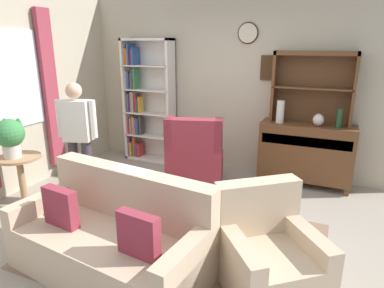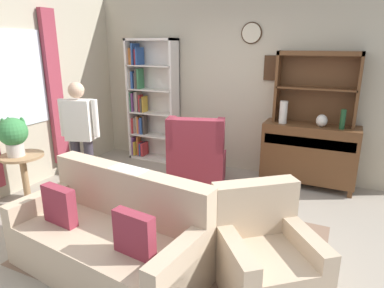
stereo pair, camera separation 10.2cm
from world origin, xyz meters
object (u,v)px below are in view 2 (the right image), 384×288
(armchair_floral, at_px, (265,259))
(sideboard_hutch, at_px, (317,78))
(sideboard, at_px, (309,152))
(plant_stand, at_px, (25,175))
(bottle_wine, at_px, (343,119))
(vase_round, at_px, (322,121))
(book_stack, at_px, (149,184))
(potted_plant_large, at_px, (13,134))
(coffee_table, at_px, (158,194))
(bookshelf, at_px, (149,102))
(couch_floral, at_px, (111,239))
(potted_plant_small, at_px, (53,198))
(vase_tall, at_px, (283,112))
(wingback_chair, at_px, (197,161))
(person_reading, at_px, (80,133))

(armchair_floral, bearing_deg, sideboard_hutch, 89.03)
(sideboard_hutch, distance_m, armchair_floral, 2.84)
(sideboard, height_order, plant_stand, sideboard)
(sideboard, bearing_deg, bottle_wine, -12.89)
(vase_round, distance_m, book_stack, 2.50)
(potted_plant_large, relative_size, coffee_table, 0.60)
(bookshelf, distance_m, couch_floral, 3.24)
(vase_round, xyz_separation_m, potted_plant_large, (-3.33, -2.18, -0.04))
(couch_floral, relative_size, armchair_floral, 1.75)
(couch_floral, height_order, plant_stand, couch_floral)
(potted_plant_small, bearing_deg, vase_round, 36.99)
(vase_round, distance_m, plant_stand, 3.97)
(vase_tall, relative_size, bottle_wine, 1.20)
(vase_tall, relative_size, armchair_floral, 0.30)
(vase_tall, height_order, bottle_wine, vase_tall)
(sideboard_hutch, xyz_separation_m, wingback_chair, (-1.45, -0.81, -1.18))
(couch_floral, distance_m, potted_plant_large, 2.01)
(potted_plant_small, height_order, person_reading, person_reading)
(bookshelf, xyz_separation_m, vase_round, (2.86, -0.15, -0.03))
(bottle_wine, relative_size, potted_plant_large, 0.56)
(coffee_table, bearing_deg, sideboard, 52.42)
(vase_round, bearing_deg, bottle_wine, -4.95)
(book_stack, bearing_deg, bottle_wine, 41.79)
(wingback_chair, relative_size, book_stack, 5.29)
(coffee_table, xyz_separation_m, book_stack, (-0.13, 0.02, 0.10))
(bookshelf, bearing_deg, sideboard, -1.79)
(person_reading, bearing_deg, potted_plant_small, -96.47)
(sideboard_hutch, xyz_separation_m, armchair_floral, (-0.04, -2.54, -1.27))
(plant_stand, bearing_deg, vase_tall, 37.28)
(sideboard, xyz_separation_m, potted_plant_small, (-2.71, -2.21, -0.31))
(bottle_wine, relative_size, person_reading, 0.17)
(coffee_table, bearing_deg, vase_tall, 59.71)
(bookshelf, xyz_separation_m, wingback_chair, (1.28, -0.78, -0.65))
(vase_round, bearing_deg, potted_plant_small, -143.01)
(sideboard_hutch, height_order, couch_floral, sideboard_hutch)
(vase_tall, height_order, vase_round, vase_tall)
(wingback_chair, bearing_deg, bottle_wine, 18.31)
(sideboard, height_order, coffee_table, sideboard)
(bottle_wine, xyz_separation_m, couch_floral, (-1.77, -2.68, -0.74))
(sideboard, distance_m, potted_plant_large, 3.94)
(vase_round, distance_m, person_reading, 3.23)
(wingback_chair, xyz_separation_m, potted_plant_large, (-1.76, -1.54, 0.58))
(vase_round, height_order, wingback_chair, vase_round)
(sideboard, height_order, sideboard_hutch, sideboard_hutch)
(vase_round, distance_m, coffee_table, 2.45)
(bookshelf, height_order, potted_plant_small, bookshelf)
(couch_floral, relative_size, book_stack, 9.53)
(sideboard, bearing_deg, coffee_table, -127.58)
(potted_plant_large, bearing_deg, bottle_wine, 30.92)
(sideboard, xyz_separation_m, person_reading, (-2.65, -1.70, 0.40))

